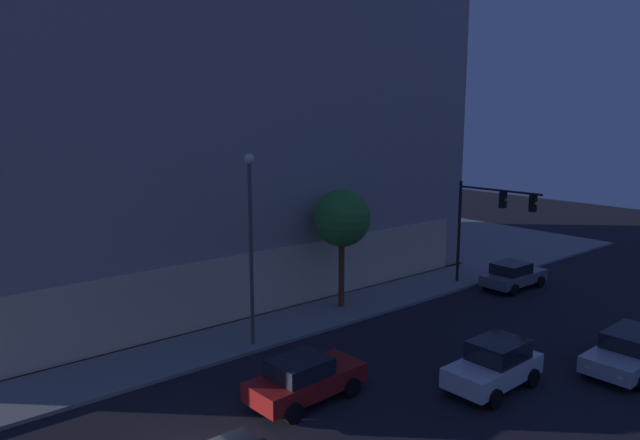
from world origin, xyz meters
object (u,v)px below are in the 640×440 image
object	(u,v)px
traffic_light_far_corner	(489,213)
modern_building	(171,105)
car_silver	(631,351)
street_lamp_sidewalk	(251,228)
car_white	(494,365)
car_red	(305,379)
car_grey	(513,275)
sidewalk_tree	(342,219)

from	to	relation	value
traffic_light_far_corner	modern_building	bearing A→B (deg)	126.87
modern_building	car_silver	bearing A→B (deg)	-74.88
modern_building	street_lamp_sidewalk	size ratio (longest dim) A/B	3.72
modern_building	car_white	bearing A→B (deg)	-86.56
car_red	car_grey	xyz separation A→B (m)	(17.87, 3.05, -0.05)
modern_building	car_silver	world-z (taller)	modern_building
car_red	car_white	xyz separation A→B (m)	(6.01, -3.66, 0.07)
sidewalk_tree	traffic_light_far_corner	bearing A→B (deg)	-18.33
modern_building	car_white	world-z (taller)	modern_building
street_lamp_sidewalk	car_white	bearing A→B (deg)	-62.08
sidewalk_tree	car_silver	world-z (taller)	sidewalk_tree
sidewalk_tree	car_red	xyz separation A→B (m)	(-7.67, -6.69, -3.95)
street_lamp_sidewalk	car_red	world-z (taller)	street_lamp_sidewalk
traffic_light_far_corner	car_white	bearing A→B (deg)	-143.90
car_red	car_silver	xyz separation A→B (m)	(11.54, -6.21, -0.04)
car_silver	street_lamp_sidewalk	bearing A→B (deg)	131.80
car_grey	car_white	bearing A→B (deg)	-150.50
car_red	car_white	bearing A→B (deg)	-31.36
street_lamp_sidewalk	car_white	distance (m)	11.05
traffic_light_far_corner	car_silver	size ratio (longest dim) A/B	1.27
car_red	sidewalk_tree	bearing A→B (deg)	41.09
car_white	car_grey	xyz separation A→B (m)	(11.86, 6.71, -0.11)
modern_building	car_silver	xyz separation A→B (m)	(6.92, -25.59, -9.86)
sidewalk_tree	car_white	bearing A→B (deg)	-99.08
street_lamp_sidewalk	car_red	xyz separation A→B (m)	(-1.27, -5.29, -4.48)
street_lamp_sidewalk	car_white	xyz separation A→B (m)	(4.75, -8.95, -4.41)
car_grey	modern_building	bearing A→B (deg)	129.03
modern_building	sidewalk_tree	xyz separation A→B (m)	(3.04, -12.70, -5.87)
modern_building	street_lamp_sidewalk	distance (m)	15.44
modern_building	street_lamp_sidewalk	bearing A→B (deg)	-103.41
car_white	car_grey	distance (m)	13.63
car_white	car_grey	bearing A→B (deg)	29.50
traffic_light_far_corner	car_silver	distance (m)	11.71
car_red	modern_building	bearing A→B (deg)	76.57
street_lamp_sidewalk	modern_building	bearing A→B (deg)	76.59
street_lamp_sidewalk	car_grey	distance (m)	17.36
sidewalk_tree	car_grey	size ratio (longest dim) A/B	1.42
sidewalk_tree	car_grey	bearing A→B (deg)	-19.64
car_white	street_lamp_sidewalk	bearing A→B (deg)	117.92
car_white	car_silver	bearing A→B (deg)	-24.67
street_lamp_sidewalk	car_red	bearing A→B (deg)	-103.48
street_lamp_sidewalk	car_grey	xyz separation A→B (m)	(16.61, -2.24, -4.52)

